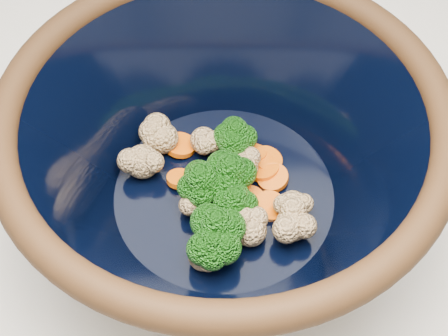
% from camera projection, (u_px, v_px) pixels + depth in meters
% --- Properties ---
extents(counter, '(1.20, 1.20, 0.90)m').
position_uv_depth(counter, '(198.00, 297.00, 1.07)').
color(counter, white).
rests_on(counter, ground).
extents(mixing_bowl, '(0.44, 0.44, 0.17)m').
position_uv_depth(mixing_bowl, '(224.00, 157.00, 0.56)').
color(mixing_bowl, black).
rests_on(mixing_bowl, counter).
extents(vegetable_pile, '(0.17, 0.17, 0.06)m').
position_uv_depth(vegetable_pile, '(221.00, 186.00, 0.58)').
color(vegetable_pile, '#608442').
rests_on(vegetable_pile, mixing_bowl).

